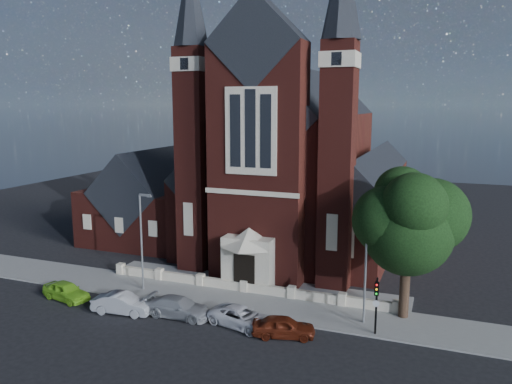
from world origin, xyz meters
TOP-DOWN VIEW (x-y plane):
  - ground at (0.00, 15.00)m, footprint 120.00×120.00m
  - pavement_strip at (0.00, 4.50)m, footprint 60.00×5.00m
  - forecourt_paving at (0.00, 8.50)m, footprint 26.00×3.00m
  - forecourt_wall at (0.00, 6.50)m, footprint 24.00×0.40m
  - church at (-0.00, 22.94)m, footprint 20.01×34.90m
  - parish_hall at (-16.00, 18.00)m, footprint 12.00×12.20m
  - street_tree at (12.60, 5.71)m, footprint 6.40×6.60m
  - street_lamp_left at (-7.91, 4.00)m, footprint 1.16×0.22m
  - street_lamp_right at (10.09, 4.00)m, footprint 1.16×0.22m
  - traffic_signal at (11.00, 2.43)m, footprint 0.28×0.42m
  - car_lime_van at (-12.45, 0.07)m, footprint 4.47×2.50m
  - car_silver_a at (-6.77, -0.48)m, footprint 4.67×2.11m
  - car_silver_b at (-2.63, 0.44)m, footprint 4.95×2.06m
  - car_white_suv at (2.20, 0.59)m, footprint 5.15×3.25m
  - car_dark_red at (5.38, 0.12)m, footprint 4.44×2.69m

SIDE VIEW (x-z plane):
  - ground at x=0.00m, z-range 0.00..0.00m
  - pavement_strip at x=0.00m, z-range -0.06..0.06m
  - forecourt_paving at x=0.00m, z-range -0.07..0.07m
  - forecourt_wall at x=0.00m, z-range -0.45..0.45m
  - car_white_suv at x=2.20m, z-range 0.00..1.33m
  - car_dark_red at x=5.38m, z-range 0.00..1.41m
  - car_silver_b at x=-2.63m, z-range 0.00..1.43m
  - car_lime_van at x=-12.45m, z-range 0.00..1.44m
  - car_silver_a at x=-6.77m, z-range 0.00..1.49m
  - traffic_signal at x=11.00m, z-range 0.58..4.58m
  - parish_hall at x=-16.00m, z-range -1.11..9.13m
  - street_lamp_left at x=-7.91m, z-range 0.55..8.64m
  - street_lamp_right at x=10.09m, z-range 0.55..8.64m
  - street_tree at x=12.60m, z-range 1.61..12.31m
  - church at x=0.00m, z-range -6.41..22.79m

